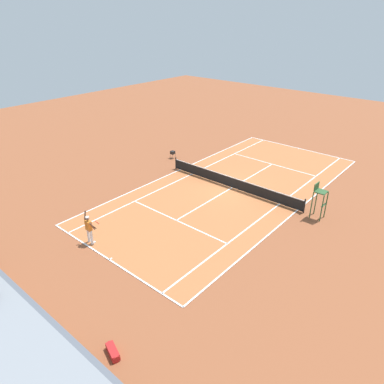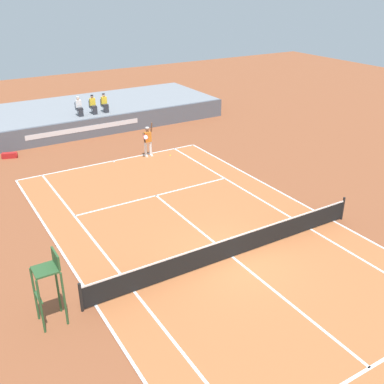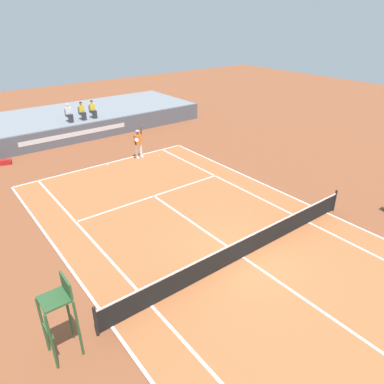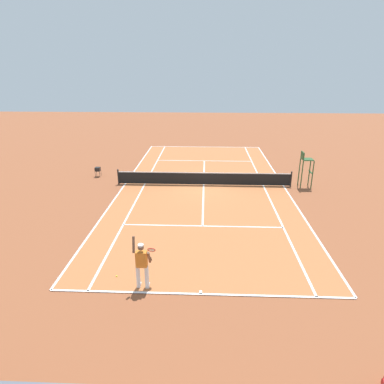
{
  "view_description": "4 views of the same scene",
  "coord_description": "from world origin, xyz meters",
  "views": [
    {
      "loc": [
        -13.8,
        21.01,
        12.24
      ],
      "look_at": [
        0.64,
        4.05,
        1.0
      ],
      "focal_mm": 33.27,
      "sensor_mm": 36.0,
      "label": 1
    },
    {
      "loc": [
        -8.96,
        -11.75,
        9.67
      ],
      "look_at": [
        0.64,
        4.05,
        1.0
      ],
      "focal_mm": 42.57,
      "sensor_mm": 36.0,
      "label": 2
    },
    {
      "loc": [
        -8.24,
        -7.46,
        8.4
      ],
      "look_at": [
        0.64,
        4.05,
        1.0
      ],
      "focal_mm": 33.19,
      "sensor_mm": 36.0,
      "label": 3
    },
    {
      "loc": [
        -0.1,
        21.81,
        7.64
      ],
      "look_at": [
        0.64,
        4.05,
        1.0
      ],
      "focal_mm": 31.2,
      "sensor_mm": 36.0,
      "label": 4
    }
  ],
  "objects": [
    {
      "name": "spectator_seated_1",
      "position": [
        1.16,
        17.91,
        1.9
      ],
      "size": [
        0.44,
        0.6,
        1.27
      ],
      "color": "#474C56",
      "rests_on": "bleacher_platform"
    },
    {
      "name": "spectator_seated_0",
      "position": [
        0.18,
        17.91,
        1.9
      ],
      "size": [
        0.44,
        0.6,
        1.27
      ],
      "color": "#474C56",
      "rests_on": "bleacher_platform"
    },
    {
      "name": "tennis_ball",
      "position": [
        3.29,
        10.95,
        0.03
      ],
      "size": [
        0.07,
        0.07,
        0.07
      ],
      "primitive_type": "sphere",
      "color": "#D1E533",
      "rests_on": "ground"
    },
    {
      "name": "barrier_wall",
      "position": [
        0.0,
        16.79,
        0.64
      ],
      "size": [
        21.92,
        0.25,
        1.29
      ],
      "color": "#565B66",
      "rests_on": "ground"
    },
    {
      "name": "ground_plane",
      "position": [
        0.0,
        0.0,
        0.0
      ],
      "size": [
        80.0,
        80.0,
        0.0
      ],
      "primitive_type": "plane",
      "color": "brown"
    },
    {
      "name": "tennis_player",
      "position": [
        2.13,
        11.56,
        0.99
      ],
      "size": [
        0.77,
        0.62,
        2.08
      ],
      "color": "white",
      "rests_on": "ground"
    },
    {
      "name": "net",
      "position": [
        0.0,
        0.0,
        0.52
      ],
      "size": [
        11.98,
        0.1,
        1.07
      ],
      "color": "black",
      "rests_on": "ground"
    },
    {
      "name": "spectator_seated_2",
      "position": [
        1.99,
        17.91,
        1.9
      ],
      "size": [
        0.44,
        0.6,
        1.27
      ],
      "color": "#474C56",
      "rests_on": "bleacher_platform"
    },
    {
      "name": "umpire_chair",
      "position": [
        -6.81,
        0.0,
        1.56
      ],
      "size": [
        0.77,
        0.77,
        2.44
      ],
      "color": "#2D562D",
      "rests_on": "ground"
    },
    {
      "name": "court",
      "position": [
        0.0,
        0.0,
        0.01
      ],
      "size": [
        11.08,
        23.88,
        0.03
      ],
      "color": "#B76638",
      "rests_on": "ground"
    },
    {
      "name": "equipment_bag",
      "position": [
        -5.05,
        15.62,
        0.16
      ],
      "size": [
        0.96,
        0.59,
        0.32
      ],
      "color": "red",
      "rests_on": "ground"
    },
    {
      "name": "bleacher_platform",
      "position": [
        0.0,
        20.5,
        0.64
      ],
      "size": [
        21.92,
        7.18,
        1.29
      ],
      "primitive_type": "cube",
      "color": "gray",
      "rests_on": "ground"
    }
  ]
}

